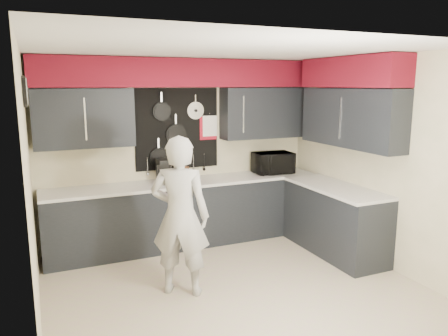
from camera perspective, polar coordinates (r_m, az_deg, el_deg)
name	(u,v)px	position (r m, az deg, el deg)	size (l,w,h in m)	color
ground	(231,285)	(5.15, 0.86, -14.99)	(4.00, 4.00, 0.00)	#BDAA93
back_wall_assembly	(184,102)	(6.14, -5.30, 8.60)	(4.00, 0.36, 2.60)	#F5E4BD
right_wall_assembly	(354,109)	(5.87, 16.61, 7.44)	(0.36, 3.50, 2.60)	#F5E4BD
left_wall_assembly	(30,187)	(4.33, -23.97, -2.27)	(0.05, 3.50, 2.60)	#F5E4BD
base_cabinets	(229,214)	(6.14, 0.64, -6.09)	(3.95, 2.20, 0.92)	black
microwave	(273,163)	(6.65, 6.40, 0.67)	(0.57, 0.39, 0.32)	black
knife_block	(184,174)	(6.06, -5.22, -0.79)	(0.10, 0.10, 0.22)	#3B2713
utensil_crock	(178,177)	(6.06, -6.05, -1.17)	(0.11, 0.11, 0.14)	white
coffee_maker	(164,171)	(6.00, -7.86, -0.34)	(0.18, 0.22, 0.33)	black
person	(180,216)	(4.70, -5.75, -6.29)	(0.63, 0.42, 1.73)	#B0B0AE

